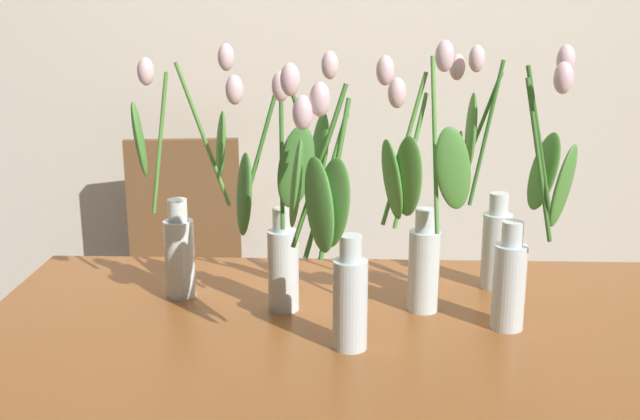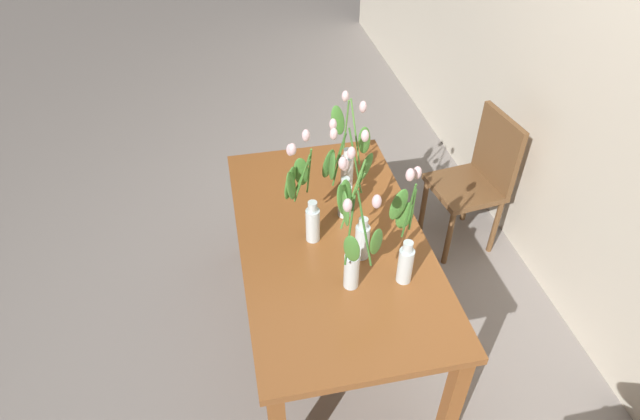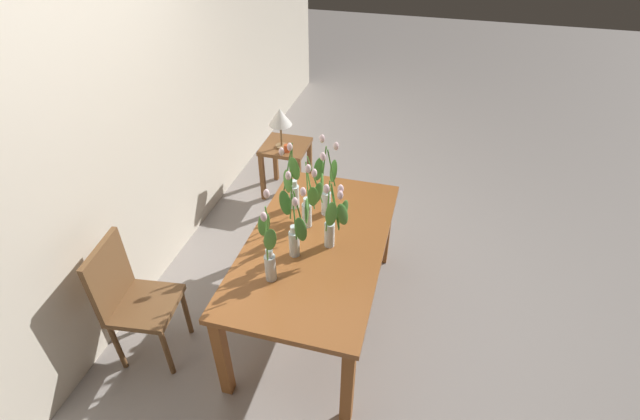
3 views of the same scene
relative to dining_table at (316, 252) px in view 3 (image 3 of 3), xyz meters
name	(u,v)px [view 3 (image 3 of 3)]	position (x,y,z in m)	size (l,w,h in m)	color
ground_plane	(317,315)	(0.00, 0.00, -0.65)	(18.00, 18.00, 0.00)	gray
room_wall_rear	(105,133)	(0.00, 1.42, 0.70)	(9.00, 0.10, 2.70)	beige
dining_table	(316,252)	(0.00, 0.00, 0.00)	(1.60, 0.90, 0.74)	brown
tulip_vase_0	(326,190)	(0.34, 0.02, 0.28)	(0.16, 0.19, 0.58)	silver
tulip_vase_1	(333,223)	(-0.04, -0.12, 0.30)	(0.16, 0.18, 0.55)	silver
tulip_vase_2	(269,254)	(-0.39, 0.17, 0.28)	(0.22, 0.19, 0.57)	silver
tulip_vase_3	(311,202)	(0.14, 0.07, 0.30)	(0.20, 0.17, 0.59)	silver
tulip_vase_4	(293,188)	(0.31, 0.25, 0.28)	(0.17, 0.14, 0.57)	silver
tulip_vase_5	(295,229)	(-0.15, 0.09, 0.30)	(0.22, 0.25, 0.56)	silver
dining_chair	(131,296)	(-0.59, 1.07, -0.12)	(0.45, 0.45, 0.93)	brown
side_table	(286,155)	(1.53, 0.74, -0.22)	(0.44, 0.44, 0.55)	brown
table_lamp	(280,118)	(1.48, 0.76, 0.21)	(0.22, 0.22, 0.40)	olive
pillar_candle	(287,148)	(1.40, 0.68, -0.06)	(0.06, 0.06, 0.07)	#CC4C23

